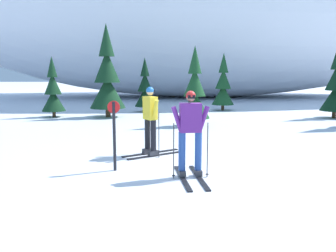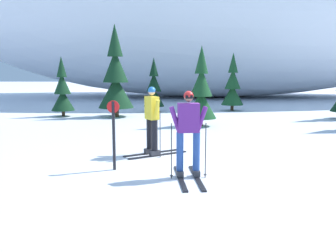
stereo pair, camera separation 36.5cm
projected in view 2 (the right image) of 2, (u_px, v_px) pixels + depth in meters
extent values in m
plane|color=white|center=(195.00, 167.00, 8.57)|extent=(120.00, 120.00, 0.00)
cube|color=black|center=(197.00, 178.00, 7.68)|extent=(0.29, 1.80, 0.03)
cube|color=black|center=(180.00, 178.00, 7.65)|extent=(0.29, 1.80, 0.03)
cube|color=#38383D|center=(196.00, 173.00, 7.77)|extent=(0.17, 0.29, 0.12)
cube|color=#38383D|center=(180.00, 173.00, 7.74)|extent=(0.17, 0.29, 0.12)
cylinder|color=#2D519E|center=(196.00, 151.00, 7.69)|extent=(0.15, 0.15, 0.83)
cylinder|color=#2D519E|center=(180.00, 152.00, 7.66)|extent=(0.15, 0.15, 0.83)
cube|color=#6B2889|center=(188.00, 118.00, 7.57)|extent=(0.47, 0.28, 0.61)
cylinder|color=#6B2889|center=(201.00, 120.00, 7.60)|extent=(0.28, 0.13, 0.58)
cylinder|color=#6B2889|center=(175.00, 120.00, 7.55)|extent=(0.28, 0.13, 0.58)
sphere|color=#A37556|center=(189.00, 97.00, 7.50)|extent=(0.19, 0.19, 0.19)
sphere|color=red|center=(189.00, 96.00, 7.50)|extent=(0.21, 0.21, 0.21)
cube|color=black|center=(189.00, 97.00, 7.42)|extent=(0.15, 0.05, 0.07)
cylinder|color=#2D2D33|center=(206.00, 150.00, 7.64)|extent=(0.02, 0.02, 1.18)
cylinder|color=#2D2D33|center=(205.00, 175.00, 7.73)|extent=(0.07, 0.07, 0.01)
cylinder|color=#2D2D33|center=(171.00, 151.00, 7.59)|extent=(0.02, 0.02, 1.18)
cylinder|color=#2D2D33|center=(171.00, 176.00, 7.67)|extent=(0.07, 0.07, 0.01)
cube|color=black|center=(153.00, 153.00, 9.95)|extent=(1.53, 1.00, 0.03)
cube|color=black|center=(158.00, 155.00, 9.69)|extent=(1.53, 1.00, 0.03)
cube|color=#38383D|center=(149.00, 151.00, 9.89)|extent=(0.31, 0.27, 0.12)
cube|color=#38383D|center=(155.00, 153.00, 9.63)|extent=(0.31, 0.27, 0.12)
cylinder|color=black|center=(149.00, 134.00, 9.82)|extent=(0.15, 0.15, 0.82)
cylinder|color=black|center=(155.00, 135.00, 9.55)|extent=(0.15, 0.15, 0.82)
cube|color=yellow|center=(152.00, 108.00, 9.58)|extent=(0.41, 0.46, 0.61)
cylinder|color=yellow|center=(148.00, 109.00, 9.79)|extent=(0.23, 0.29, 0.58)
cylinder|color=yellow|center=(156.00, 111.00, 9.37)|extent=(0.23, 0.29, 0.58)
sphere|color=beige|center=(152.00, 92.00, 9.51)|extent=(0.19, 0.19, 0.19)
sphere|color=#2366B2|center=(152.00, 91.00, 9.50)|extent=(0.21, 0.21, 0.21)
cube|color=black|center=(154.00, 91.00, 9.55)|extent=(0.11, 0.15, 0.07)
cylinder|color=#2D2D33|center=(148.00, 131.00, 10.00)|extent=(0.02, 0.02, 1.19)
cylinder|color=#2D2D33|center=(148.00, 150.00, 10.08)|extent=(0.07, 0.07, 0.01)
cylinder|color=#2D2D33|center=(160.00, 135.00, 9.42)|extent=(0.02, 0.02, 1.19)
cylinder|color=#2D2D33|center=(160.00, 155.00, 9.51)|extent=(0.07, 0.07, 0.01)
cylinder|color=#47301E|center=(63.00, 112.00, 17.80)|extent=(0.16, 0.16, 0.39)
cone|color=#14381E|center=(63.00, 100.00, 17.70)|extent=(1.13, 1.13, 1.01)
cone|color=#14381E|center=(62.00, 84.00, 17.58)|extent=(0.81, 0.81, 1.01)
cone|color=#14381E|center=(61.00, 67.00, 17.45)|extent=(0.50, 0.50, 1.01)
cylinder|color=#47301E|center=(116.00, 111.00, 17.65)|extent=(0.24, 0.24, 0.60)
cone|color=#14381E|center=(116.00, 92.00, 17.50)|extent=(1.71, 1.71, 1.53)
cone|color=#14381E|center=(115.00, 66.00, 17.32)|extent=(1.23, 1.23, 1.53)
cone|color=#14381E|center=(115.00, 40.00, 17.13)|extent=(0.75, 0.75, 1.53)
cylinder|color=#47301E|center=(154.00, 108.00, 19.79)|extent=(0.16, 0.16, 0.40)
cone|color=black|center=(154.00, 97.00, 19.70)|extent=(1.13, 1.13, 1.02)
cone|color=black|center=(154.00, 82.00, 19.57)|extent=(0.82, 0.82, 1.02)
cone|color=black|center=(154.00, 67.00, 19.45)|extent=(0.50, 0.50, 1.02)
cylinder|color=#47301E|center=(201.00, 121.00, 14.75)|extent=(0.17, 0.17, 0.44)
cone|color=#194723|center=(201.00, 104.00, 14.64)|extent=(1.25, 1.25, 1.12)
cone|color=#194723|center=(201.00, 82.00, 14.50)|extent=(0.90, 0.90, 1.12)
cone|color=#194723|center=(202.00, 59.00, 14.37)|extent=(0.55, 0.55, 1.12)
cylinder|color=#47301E|center=(232.00, 107.00, 20.32)|extent=(0.17, 0.17, 0.43)
cone|color=#194723|center=(232.00, 95.00, 20.22)|extent=(1.24, 1.24, 1.11)
cone|color=#194723|center=(233.00, 79.00, 20.08)|extent=(0.89, 0.89, 1.11)
cone|color=#194723|center=(233.00, 63.00, 19.94)|extent=(0.55, 0.55, 1.11)
cylinder|color=black|center=(114.00, 136.00, 8.21)|extent=(0.07, 0.07, 1.57)
cylinder|color=red|center=(113.00, 107.00, 8.11)|extent=(0.28, 0.02, 0.28)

